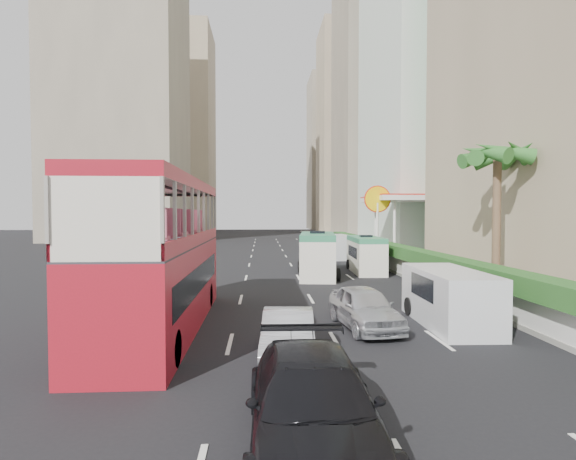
{
  "coord_description": "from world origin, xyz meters",
  "views": [
    {
      "loc": [
        -2.64,
        -15.37,
        3.88
      ],
      "look_at": [
        -1.5,
        4.0,
        3.2
      ],
      "focal_mm": 28.0,
      "sensor_mm": 36.0,
      "label": 1
    }
  ],
  "objects": [
    {
      "name": "van_asset",
      "position": [
        1.44,
        17.99,
        0.0
      ],
      "size": [
        2.19,
        4.58,
        1.26
      ],
      "primitive_type": "imported",
      "rotation": [
        0.0,
        0.0,
        -0.02
      ],
      "color": "silver",
      "rests_on": "ground"
    },
    {
      "name": "minibus_near",
      "position": [
        0.82,
        12.25,
        1.35
      ],
      "size": [
        2.75,
        6.29,
        2.7
      ],
      "primitive_type": "cube",
      "rotation": [
        0.0,
        0.0,
        -0.12
      ],
      "color": "silver",
      "rests_on": "ground"
    },
    {
      "name": "palm_tree",
      "position": [
        7.8,
        4.0,
        3.38
      ],
      "size": [
        0.36,
        0.36,
        6.4
      ],
      "primitive_type": "cylinder",
      "color": "brown",
      "rests_on": "sidewalk"
    },
    {
      "name": "double_decker_bus",
      "position": [
        -6.0,
        0.0,
        2.53
      ],
      "size": [
        2.5,
        11.0,
        5.06
      ],
      "primitive_type": "cube",
      "color": "#AA1523",
      "rests_on": "ground"
    },
    {
      "name": "tower_far_a",
      "position": [
        17.0,
        82.0,
        22.0
      ],
      "size": [
        14.0,
        14.0,
        44.0
      ],
      "primitive_type": "cube",
      "color": "tan",
      "rests_on": "ground"
    },
    {
      "name": "tower_left_b",
      "position": [
        -22.0,
        90.0,
        23.0
      ],
      "size": [
        16.0,
        16.0,
        46.0
      ],
      "primitive_type": "cube",
      "color": "tan",
      "rests_on": "ground"
    },
    {
      "name": "car_silver_lane_b",
      "position": [
        0.85,
        -0.37,
        0.0
      ],
      "size": [
        2.16,
        4.33,
        1.42
      ],
      "primitive_type": "imported",
      "rotation": [
        0.0,
        0.0,
        0.12
      ],
      "color": "silver",
      "rests_on": "ground"
    },
    {
      "name": "car_black",
      "position": [
        -1.81,
        -8.2,
        0.0
      ],
      "size": [
        2.21,
        5.28,
        1.52
      ],
      "primitive_type": "imported",
      "rotation": [
        0.0,
        0.0,
        -0.02
      ],
      "color": "black",
      "rests_on": "ground"
    },
    {
      "name": "sidewalk",
      "position": [
        9.0,
        25.0,
        0.09
      ],
      "size": [
        6.0,
        120.0,
        0.18
      ],
      "primitive_type": "cube",
      "color": "#99968C",
      "rests_on": "ground"
    },
    {
      "name": "panel_van_far",
      "position": [
        4.08,
        23.85,
        1.02
      ],
      "size": [
        2.49,
        5.27,
        2.04
      ],
      "primitive_type": "cube",
      "rotation": [
        0.0,
        0.0,
        0.09
      ],
      "color": "silver",
      "rests_on": "ground"
    },
    {
      "name": "tower_mid",
      "position": [
        18.0,
        58.0,
        25.0
      ],
      "size": [
        16.0,
        16.0,
        50.0
      ],
      "primitive_type": "cube",
      "color": "gray",
      "rests_on": "ground"
    },
    {
      "name": "car_silver_lane_a",
      "position": [
        -1.94,
        -3.53,
        0.0
      ],
      "size": [
        1.6,
        3.97,
        1.28
      ],
      "primitive_type": "imported",
      "rotation": [
        0.0,
        0.0,
        -0.06
      ],
      "color": "silver",
      "rests_on": "ground"
    },
    {
      "name": "kerb_wall",
      "position": [
        6.2,
        14.0,
        0.68
      ],
      "size": [
        0.3,
        44.0,
        1.0
      ],
      "primitive_type": "cube",
      "color": "silver",
      "rests_on": "sidewalk"
    },
    {
      "name": "ground_plane",
      "position": [
        0.0,
        0.0,
        0.0
      ],
      "size": [
        200.0,
        200.0,
        0.0
      ],
      "primitive_type": "plane",
      "color": "black",
      "rests_on": "ground"
    },
    {
      "name": "minibus_far",
      "position": [
        4.31,
        14.19,
        1.19
      ],
      "size": [
        2.02,
        5.42,
        2.37
      ],
      "primitive_type": "cube",
      "rotation": [
        0.0,
        0.0,
        -0.05
      ],
      "color": "silver",
      "rests_on": "ground"
    },
    {
      "name": "panel_van_near",
      "position": [
        3.9,
        -0.13,
        0.96
      ],
      "size": [
        2.05,
        4.87,
        1.93
      ],
      "primitive_type": "cube",
      "rotation": [
        0.0,
        0.0,
        -0.03
      ],
      "color": "silver",
      "rests_on": "ground"
    },
    {
      "name": "tower_left_a",
      "position": [
        -24.0,
        55.0,
        26.0
      ],
      "size": [
        18.0,
        18.0,
        52.0
      ],
      "primitive_type": "cube",
      "color": "gray",
      "rests_on": "ground"
    },
    {
      "name": "hedge",
      "position": [
        6.2,
        14.0,
        1.53
      ],
      "size": [
        1.1,
        44.0,
        0.7
      ],
      "primitive_type": "cube",
      "color": "#2D6626",
      "rests_on": "kerb_wall"
    },
    {
      "name": "shell_station",
      "position": [
        10.0,
        23.0,
        2.75
      ],
      "size": [
        6.5,
        8.0,
        5.5
      ],
      "primitive_type": "cube",
      "color": "silver",
      "rests_on": "ground"
    },
    {
      "name": "tower_far_b",
      "position": [
        17.0,
        104.0,
        20.0
      ],
      "size": [
        14.0,
        14.0,
        40.0
      ],
      "primitive_type": "cube",
      "color": "gray",
      "rests_on": "ground"
    }
  ]
}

